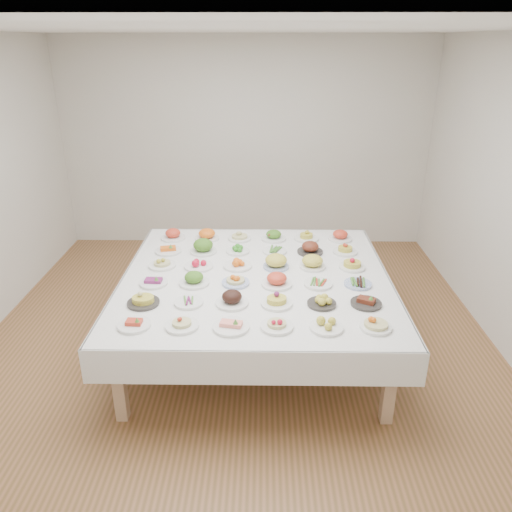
{
  "coord_description": "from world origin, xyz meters",
  "views": [
    {
      "loc": [
        0.24,
        -4.32,
        2.72
      ],
      "look_at": [
        0.18,
        -0.09,
        0.88
      ],
      "focal_mm": 35.0,
      "sensor_mm": 36.0,
      "label": 1
    }
  ],
  "objects_px": {
    "display_table": "(256,282)",
    "dish_18": "(162,260)",
    "dish_35": "(340,235)",
    "dish_0": "(134,322)"
  },
  "relations": [
    {
      "from": "dish_0",
      "to": "dish_35",
      "type": "relative_size",
      "value": 0.98
    },
    {
      "from": "dish_35",
      "to": "display_table",
      "type": "bearing_deg",
      "value": -134.62
    },
    {
      "from": "dish_0",
      "to": "dish_35",
      "type": "height_order",
      "value": "dish_35"
    },
    {
      "from": "display_table",
      "to": "dish_35",
      "type": "bearing_deg",
      "value": 45.38
    },
    {
      "from": "display_table",
      "to": "dish_18",
      "type": "xyz_separation_m",
      "value": [
        -0.89,
        0.19,
        0.13
      ]
    },
    {
      "from": "dish_18",
      "to": "dish_35",
      "type": "distance_m",
      "value": 1.92
    },
    {
      "from": "display_table",
      "to": "dish_18",
      "type": "height_order",
      "value": "dish_18"
    },
    {
      "from": "display_table",
      "to": "dish_0",
      "type": "relative_size",
      "value": 9.87
    },
    {
      "from": "dish_0",
      "to": "dish_18",
      "type": "relative_size",
      "value": 0.97
    },
    {
      "from": "dish_18",
      "to": "display_table",
      "type": "bearing_deg",
      "value": -11.83
    }
  ]
}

